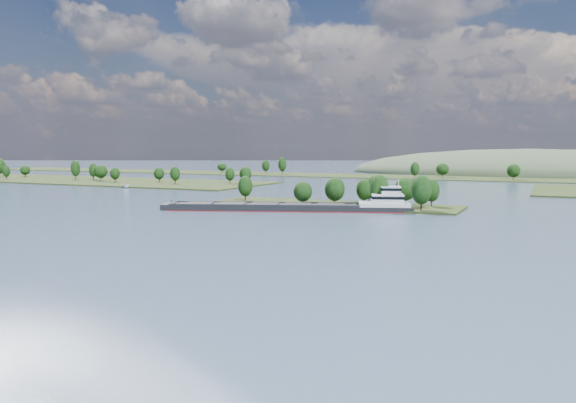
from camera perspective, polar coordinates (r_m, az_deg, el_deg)
The scene contains 7 objects.
ground at distance 171.57m, azimuth -2.41°, elevation -2.24°, with size 1800.00×1800.00×0.00m, color #3D516A.
tree_island at distance 222.27m, azimuth 6.47°, elevation 0.53°, with size 100.00×30.80×13.86m.
left_bank at distance 424.00m, azimuth -21.40°, elevation 2.14°, with size 300.00×80.00×15.83m.
back_shoreline at distance 436.78m, azimuth 15.79°, elevation 2.36°, with size 900.00×60.00×15.54m.
hill_west at distance 531.41m, azimuth 23.19°, elevation 2.58°, with size 320.00×160.00×44.00m, color #3A4A33.
cargo_barge at distance 206.80m, azimuth 1.63°, elevation -0.47°, with size 90.35×42.07×12.48m.
motorboat at distance 333.75m, azimuth -16.13°, elevation 1.53°, with size 2.26×6.02×2.32m, color silver.
Camera 1 is at (78.92, -30.57, 23.17)m, focal length 35.00 mm.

